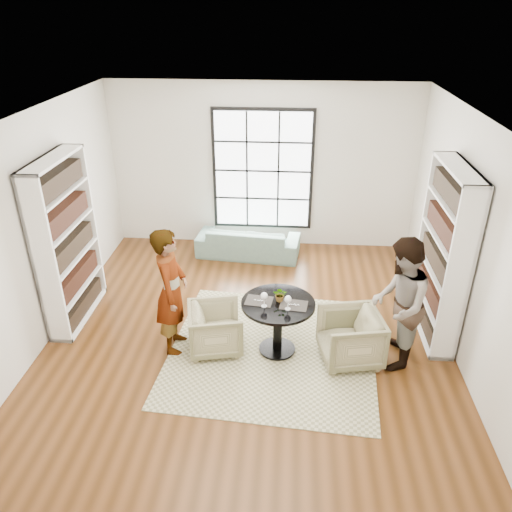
# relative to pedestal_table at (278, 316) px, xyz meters

# --- Properties ---
(ground) EXTENTS (6.00, 6.00, 0.00)m
(ground) POSITION_rel_pedestal_table_xyz_m (-0.41, 0.34, -0.55)
(ground) COLOR brown
(room_shell) EXTENTS (6.00, 6.01, 6.00)m
(room_shell) POSITION_rel_pedestal_table_xyz_m (-0.41, 0.88, 0.71)
(room_shell) COLOR silver
(room_shell) RESTS_ON ground
(rug) EXTENTS (2.89, 2.89, 0.01)m
(rug) POSITION_rel_pedestal_table_xyz_m (-0.06, 0.00, -0.54)
(rug) COLOR #BFB88F
(rug) RESTS_ON ground
(pedestal_table) EXTENTS (0.95, 0.95, 0.76)m
(pedestal_table) POSITION_rel_pedestal_table_xyz_m (0.00, 0.00, 0.00)
(pedestal_table) COLOR black
(pedestal_table) RESTS_ON ground
(sofa) EXTENTS (1.90, 0.90, 0.54)m
(sofa) POSITION_rel_pedestal_table_xyz_m (-0.64, 2.79, -0.28)
(sofa) COLOR slate
(sofa) RESTS_ON ground
(armchair_left) EXTENTS (0.83, 0.82, 0.64)m
(armchair_left) POSITION_rel_pedestal_table_xyz_m (-0.82, -0.01, -0.23)
(armchair_left) COLOR #C5B38D
(armchair_left) RESTS_ON ground
(armchair_right) EXTENTS (0.88, 0.86, 0.69)m
(armchair_right) POSITION_rel_pedestal_table_xyz_m (0.94, -0.11, -0.21)
(armchair_right) COLOR tan
(armchair_right) RESTS_ON ground
(person_left) EXTENTS (0.45, 0.66, 1.74)m
(person_left) POSITION_rel_pedestal_table_xyz_m (-1.37, -0.01, 0.32)
(person_left) COLOR gray
(person_left) RESTS_ON ground
(person_right) EXTENTS (0.83, 0.97, 1.74)m
(person_right) POSITION_rel_pedestal_table_xyz_m (1.49, -0.11, 0.32)
(person_right) COLOR gray
(person_right) RESTS_ON ground
(placemat_left) EXTENTS (0.37, 0.30, 0.01)m
(placemat_left) POSITION_rel_pedestal_table_xyz_m (-0.25, 0.02, 0.21)
(placemat_left) COLOR #262321
(placemat_left) RESTS_ON pedestal_table
(placemat_right) EXTENTS (0.37, 0.30, 0.01)m
(placemat_right) POSITION_rel_pedestal_table_xyz_m (0.20, -0.05, 0.21)
(placemat_right) COLOR #262321
(placemat_right) RESTS_ON pedestal_table
(cutlery_left) EXTENTS (0.17, 0.24, 0.01)m
(cutlery_left) POSITION_rel_pedestal_table_xyz_m (-0.25, 0.02, 0.22)
(cutlery_left) COLOR silver
(cutlery_left) RESTS_ON placemat_left
(cutlery_right) EXTENTS (0.17, 0.24, 0.01)m
(cutlery_right) POSITION_rel_pedestal_table_xyz_m (0.20, -0.05, 0.22)
(cutlery_right) COLOR silver
(cutlery_right) RESTS_ON placemat_right
(wine_glass_left) EXTENTS (0.09, 0.09, 0.20)m
(wine_glass_left) POSITION_rel_pedestal_table_xyz_m (-0.17, -0.10, 0.35)
(wine_glass_left) COLOR silver
(wine_glass_left) RESTS_ON pedestal_table
(wine_glass_right) EXTENTS (0.09, 0.09, 0.20)m
(wine_glass_right) POSITION_rel_pedestal_table_xyz_m (0.12, -0.15, 0.35)
(wine_glass_right) COLOR silver
(wine_glass_right) RESTS_ON pedestal_table
(flower_centerpiece) EXTENTS (0.19, 0.17, 0.19)m
(flower_centerpiece) POSITION_rel_pedestal_table_xyz_m (0.02, 0.04, 0.31)
(flower_centerpiece) COLOR gray
(flower_centerpiece) RESTS_ON pedestal_table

